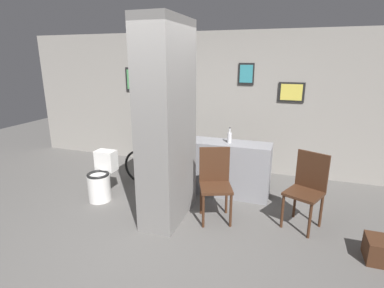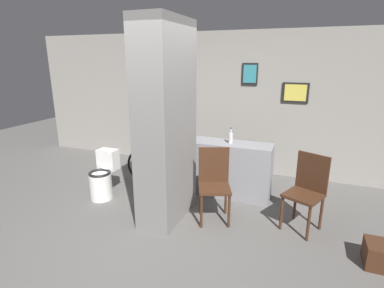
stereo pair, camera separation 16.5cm
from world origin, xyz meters
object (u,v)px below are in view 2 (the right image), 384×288
object	(u,v)px
bicycle	(167,169)
chair_near_pillar	(214,181)
toilet	(103,178)
bottle_tall	(231,138)
chair_by_doorway	(307,189)

from	to	relation	value
bicycle	chair_near_pillar	bearing A→B (deg)	-33.75
toilet	bicycle	bearing A→B (deg)	43.44
toilet	chair_near_pillar	size ratio (longest dim) A/B	0.75
chair_near_pillar	bicycle	world-z (taller)	chair_near_pillar
bicycle	bottle_tall	size ratio (longest dim) A/B	6.16
chair_near_pillar	bottle_tall	xyz separation A→B (m)	(0.02, 0.77, 0.41)
toilet	bottle_tall	world-z (taller)	bottle_tall
toilet	chair_near_pillar	xyz separation A→B (m)	(1.81, 0.02, 0.22)
toilet	bottle_tall	size ratio (longest dim) A/B	2.93
toilet	chair_by_doorway	xyz separation A→B (m)	(2.97, 0.21, 0.22)
chair_by_doorway	toilet	bearing A→B (deg)	-151.62
chair_by_doorway	bicycle	distance (m)	2.28
chair_near_pillar	bottle_tall	bearing A→B (deg)	67.05
chair_near_pillar	chair_by_doorway	distance (m)	1.18
toilet	bottle_tall	xyz separation A→B (m)	(1.83, 0.79, 0.64)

